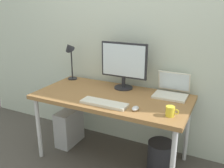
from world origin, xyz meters
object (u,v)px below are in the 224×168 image
Objects in this scene: desk_lamp at (70,53)px; mouse at (135,108)px; laptop at (172,90)px; computer_tower at (69,127)px; coffee_mug at (170,111)px; monitor at (124,63)px; keyboard at (104,103)px; wastebasket at (160,156)px; desk at (112,101)px.

mouse is (1.01, -0.48, -0.31)m from desk_lamp.
laptop is 1.28m from computer_tower.
computer_tower is (-1.23, 0.26, -0.56)m from coffee_mug.
monitor reaches higher than keyboard.
keyboard is 0.82m from wastebasket.
monitor is 4.62× the size of coffee_mug.
desk_lamp is (-0.69, 0.00, 0.05)m from monitor.
desk reaches higher than wastebasket.
keyboard is at bearing -176.98° from coffee_mug.
keyboard is 1.47× the size of wastebasket.
mouse is at bearing -176.05° from coffee_mug.
desk_lamp is at bearing -179.13° from laptop.
laptop is at bearing 86.35° from wastebasket.
desk_lamp is 1.54× the size of wastebasket.
laptop is at bearing 45.71° from keyboard.
computer_tower is at bearing 168.03° from coffee_mug.
wastebasket is at bearing 5.57° from desk.
desk is 5.14× the size of wastebasket.
coffee_mug is (0.62, -0.46, -0.24)m from monitor.
keyboard reaches higher than wastebasket.
coffee_mug reaches higher than desk.
monitor is at bearing 92.72° from keyboard.
desk is 0.74m from wastebasket.
monitor reaches higher than wastebasket.
laptop is 0.73× the size of keyboard.
keyboard is at bearing -34.51° from desk_lamp.
computer_tower is 1.40× the size of wastebasket.
coffee_mug is at bearing 3.95° from mouse.
desk_lamp is at bearing 170.56° from wastebasket.
laptop is 0.53m from mouse.
desk_lamp is at bearing 159.72° from desk.
desk is 4.82× the size of laptop.
monitor is 0.56m from keyboard.
laptop reaches higher than wastebasket.
keyboard is 0.87m from computer_tower.
desk_lamp reaches higher than mouse.
wastebasket is at bearing -9.44° from desk_lamp.
laptop is 0.67m from wastebasket.
keyboard is 4.89× the size of mouse.
monitor is at bearing 86.59° from desk.
wastebasket is at bearing 31.16° from keyboard.
mouse reaches higher than keyboard.
coffee_mug is at bearing -11.97° from computer_tower.
laptop reaches higher than coffee_mug.
coffee_mug is at bearing -19.25° from desk_lamp.
desk is at bearing 161.86° from coffee_mug.
desk_lamp reaches higher than laptop.
computer_tower is at bearing -169.19° from laptop.
coffee_mug reaches higher than computer_tower.
desk is 0.42m from monitor.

